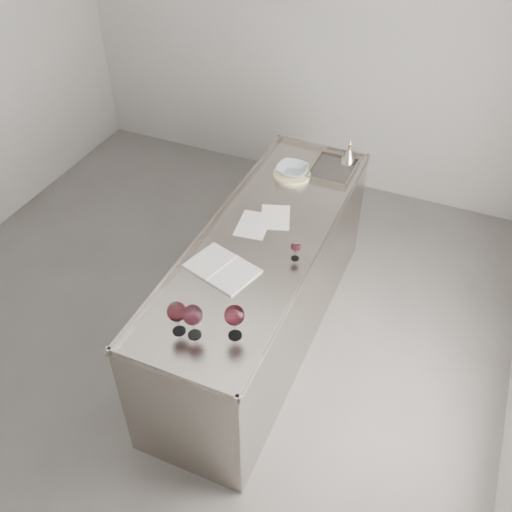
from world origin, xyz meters
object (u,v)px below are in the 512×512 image
at_px(notebook, 222,268).
at_px(wine_glass_left, 177,312).
at_px(wine_funnel, 349,155).
at_px(counter, 263,288).
at_px(wine_glass_right, 234,316).
at_px(wine_glass_small, 296,247).
at_px(wine_glass_middle, 193,316).
at_px(ceramic_bowl, 292,170).

bearing_deg(notebook, wine_glass_left, -72.50).
bearing_deg(wine_funnel, notebook, -103.57).
bearing_deg(counter, notebook, -105.82).
bearing_deg(wine_funnel, wine_glass_left, -99.89).
distance_m(counter, wine_glass_right, 1.05).
relative_size(wine_glass_left, wine_glass_small, 1.60).
relative_size(wine_glass_right, wine_glass_small, 1.66).
bearing_deg(notebook, counter, 91.19).
relative_size(wine_glass_left, wine_glass_right, 0.97).
height_order(wine_glass_middle, ceramic_bowl, wine_glass_middle).
bearing_deg(ceramic_bowl, notebook, -91.31).
xyz_separation_m(counter, wine_glass_middle, (-0.02, -0.91, 0.62)).
height_order(wine_glass_small, ceramic_bowl, wine_glass_small).
distance_m(wine_glass_small, ceramic_bowl, 0.93).
xyz_separation_m(counter, wine_funnel, (0.24, 1.08, 0.53)).
bearing_deg(counter, wine_glass_right, -77.48).
bearing_deg(wine_glass_left, ceramic_bowl, 89.27).
bearing_deg(counter, wine_glass_small, -24.81).
xyz_separation_m(counter, wine_glass_right, (0.18, -0.83, 0.62)).
relative_size(wine_glass_small, ceramic_bowl, 0.57).
relative_size(counter, ceramic_bowl, 10.72).
distance_m(counter, notebook, 0.62).
bearing_deg(wine_glass_right, wine_glass_small, 83.84).
bearing_deg(counter, wine_glass_middle, -90.97).
xyz_separation_m(wine_glass_middle, notebook, (-0.09, 0.53, -0.14)).
distance_m(wine_glass_middle, notebook, 0.55).
height_order(wine_glass_left, wine_glass_small, wine_glass_left).
height_order(wine_glass_right, wine_glass_small, wine_glass_right).
bearing_deg(notebook, wine_glass_right, -39.51).
distance_m(counter, wine_glass_left, 1.11).
xyz_separation_m(wine_glass_small, wine_funnel, (-0.02, 1.20, -0.03)).
bearing_deg(wine_glass_left, wine_glass_middle, 5.87).
bearing_deg(counter, wine_funnel, 77.25).
bearing_deg(wine_glass_small, counter, 155.19).
xyz_separation_m(notebook, ceramic_bowl, (0.03, 1.12, 0.04)).
bearing_deg(notebook, wine_glass_small, 52.64).
bearing_deg(ceramic_bowl, wine_glass_left, -90.73).
bearing_deg(wine_glass_middle, wine_funnel, 82.58).
distance_m(wine_glass_left, notebook, 0.55).
bearing_deg(wine_funnel, counter, -102.75).
bearing_deg(wine_glass_small, ceramic_bowl, 111.90).
height_order(wine_glass_middle, notebook, wine_glass_middle).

